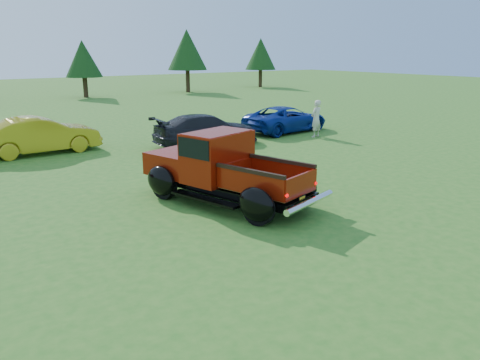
{
  "coord_description": "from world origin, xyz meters",
  "views": [
    {
      "loc": [
        -6.08,
        -7.61,
        3.62
      ],
      "look_at": [
        -0.43,
        0.2,
        0.94
      ],
      "focal_mm": 35.0,
      "sensor_mm": 36.0,
      "label": 1
    }
  ],
  "objects_px": {
    "spectator": "(316,119)",
    "show_car_blue": "(286,119)",
    "show_car_grey": "(206,130)",
    "tree_east": "(187,50)",
    "show_car_yellow": "(41,135)",
    "tree_far_east": "(261,54)",
    "tree_mid_right": "(83,59)",
    "pickup_truck": "(217,168)"
  },
  "relations": [
    {
      "from": "spectator",
      "to": "tree_far_east",
      "type": "bearing_deg",
      "value": -135.33
    },
    {
      "from": "tree_east",
      "to": "show_car_yellow",
      "type": "xyz_separation_m",
      "value": [
        -17.15,
        -19.39,
        -2.99
      ]
    },
    {
      "from": "tree_far_east",
      "to": "show_car_yellow",
      "type": "height_order",
      "value": "tree_far_east"
    },
    {
      "from": "show_car_yellow",
      "to": "show_car_blue",
      "type": "xyz_separation_m",
      "value": [
        10.29,
        -1.63,
        -0.08
      ]
    },
    {
      "from": "pickup_truck",
      "to": "show_car_yellow",
      "type": "relative_size",
      "value": 1.22
    },
    {
      "from": "show_car_blue",
      "to": "show_car_yellow",
      "type": "bearing_deg",
      "value": 75.65
    },
    {
      "from": "tree_east",
      "to": "tree_far_east",
      "type": "height_order",
      "value": "tree_east"
    },
    {
      "from": "show_car_grey",
      "to": "spectator",
      "type": "relative_size",
      "value": 2.65
    },
    {
      "from": "tree_far_east",
      "to": "show_car_yellow",
      "type": "relative_size",
      "value": 1.19
    },
    {
      "from": "tree_mid_right",
      "to": "show_car_yellow",
      "type": "height_order",
      "value": "tree_mid_right"
    },
    {
      "from": "tree_east",
      "to": "tree_far_east",
      "type": "distance_m",
      "value": 9.06
    },
    {
      "from": "show_car_grey",
      "to": "show_car_blue",
      "type": "bearing_deg",
      "value": -77.95
    },
    {
      "from": "show_car_blue",
      "to": "tree_east",
      "type": "bearing_deg",
      "value": -23.39
    },
    {
      "from": "show_car_grey",
      "to": "show_car_yellow",
      "type": "bearing_deg",
      "value": 73.68
    },
    {
      "from": "tree_mid_right",
      "to": "show_car_grey",
      "type": "bearing_deg",
      "value": -96.46
    },
    {
      "from": "show_car_grey",
      "to": "pickup_truck",
      "type": "bearing_deg",
      "value": 155.45
    },
    {
      "from": "tree_mid_right",
      "to": "spectator",
      "type": "relative_size",
      "value": 2.77
    },
    {
      "from": "tree_east",
      "to": "tree_far_east",
      "type": "bearing_deg",
      "value": 6.34
    },
    {
      "from": "tree_far_east",
      "to": "spectator",
      "type": "relative_size",
      "value": 3.03
    },
    {
      "from": "tree_mid_right",
      "to": "show_car_grey",
      "type": "xyz_separation_m",
      "value": [
        -2.5,
        -22.09,
        -2.36
      ]
    },
    {
      "from": "show_car_grey",
      "to": "spectator",
      "type": "xyz_separation_m",
      "value": [
        4.77,
        -1.23,
        0.18
      ]
    },
    {
      "from": "spectator",
      "to": "tree_east",
      "type": "bearing_deg",
      "value": -118.32
    },
    {
      "from": "tree_east",
      "to": "show_car_yellow",
      "type": "relative_size",
      "value": 1.34
    },
    {
      "from": "tree_east",
      "to": "spectator",
      "type": "bearing_deg",
      "value": -106.42
    },
    {
      "from": "tree_east",
      "to": "show_car_blue",
      "type": "relative_size",
      "value": 1.29
    },
    {
      "from": "show_car_grey",
      "to": "spectator",
      "type": "bearing_deg",
      "value": -99.39
    },
    {
      "from": "show_car_yellow",
      "to": "spectator",
      "type": "height_order",
      "value": "spectator"
    },
    {
      "from": "spectator",
      "to": "show_car_yellow",
      "type": "bearing_deg",
      "value": -30.13
    },
    {
      "from": "spectator",
      "to": "show_car_blue",
      "type": "bearing_deg",
      "value": -97.87
    },
    {
      "from": "tree_far_east",
      "to": "show_car_grey",
      "type": "xyz_separation_m",
      "value": [
        -20.5,
        -22.59,
        -2.63
      ]
    },
    {
      "from": "tree_east",
      "to": "show_car_yellow",
      "type": "bearing_deg",
      "value": -131.49
    },
    {
      "from": "tree_mid_right",
      "to": "tree_east",
      "type": "xyz_separation_m",
      "value": [
        9.0,
        -0.5,
        0.68
      ]
    },
    {
      "from": "tree_east",
      "to": "spectator",
      "type": "height_order",
      "value": "tree_east"
    },
    {
      "from": "show_car_yellow",
      "to": "show_car_blue",
      "type": "distance_m",
      "value": 10.42
    },
    {
      "from": "tree_east",
      "to": "show_car_blue",
      "type": "xyz_separation_m",
      "value": [
        -6.85,
        -21.02,
        -3.07
      ]
    },
    {
      "from": "tree_east",
      "to": "show_car_grey",
      "type": "height_order",
      "value": "tree_east"
    },
    {
      "from": "pickup_truck",
      "to": "show_car_blue",
      "type": "distance_m",
      "value": 10.51
    },
    {
      "from": "tree_far_east",
      "to": "show_car_blue",
      "type": "bearing_deg",
      "value": -125.75
    },
    {
      "from": "tree_east",
      "to": "pickup_truck",
      "type": "height_order",
      "value": "tree_east"
    },
    {
      "from": "tree_mid_right",
      "to": "tree_far_east",
      "type": "relative_size",
      "value": 0.92
    },
    {
      "from": "pickup_truck",
      "to": "spectator",
      "type": "height_order",
      "value": "pickup_truck"
    },
    {
      "from": "tree_east",
      "to": "show_car_grey",
      "type": "distance_m",
      "value": 24.65
    }
  ]
}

